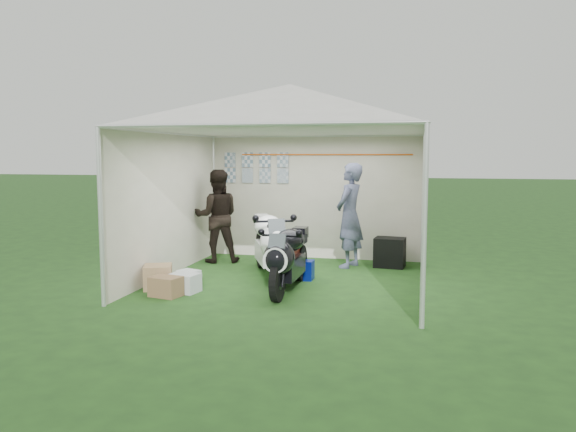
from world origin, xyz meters
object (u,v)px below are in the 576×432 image
person_blue_jacket (350,215)px  crate_3 (166,287)px  canopy_tent (290,113)px  crate_2 (188,278)px  motorcycle_black (287,257)px  crate_0 (184,283)px  person_dark_jacket (217,216)px  crate_1 (158,277)px  paddock_stand (300,270)px  motorcycle_white (270,243)px  equipment_box (390,252)px

person_blue_jacket → crate_3: 3.51m
canopy_tent → crate_2: canopy_tent is taller
motorcycle_black → crate_3: (-1.58, -0.62, -0.37)m
motorcycle_black → crate_0: motorcycle_black is taller
person_dark_jacket → crate_0: (0.34, -2.24, -0.71)m
crate_1 → crate_2: size_ratio=1.29×
paddock_stand → crate_0: paddock_stand is taller
canopy_tent → motorcycle_white: (-0.35, 0.10, -2.01)m
canopy_tent → person_blue_jacket: 2.22m
crate_3 → crate_0: bearing=62.1°
crate_0 → person_blue_jacket: bearing=48.5°
canopy_tent → crate_0: size_ratio=14.23×
person_blue_jacket → equipment_box: (0.69, 0.18, -0.65)m
paddock_stand → crate_2: bearing=-153.9°
motorcycle_white → person_blue_jacket: bearing=21.1°
motorcycle_black → person_dark_jacket: size_ratio=1.11×
crate_0 → crate_2: size_ratio=1.31×
person_blue_jacket → motorcycle_black: bearing=-0.9°
person_blue_jacket → crate_3: person_blue_jacket is taller
canopy_tent → equipment_box: (1.45, 1.41, -2.32)m
canopy_tent → crate_2: bearing=-154.6°
paddock_stand → crate_0: bearing=-140.5°
canopy_tent → equipment_box: canopy_tent is taller
paddock_stand → equipment_box: 1.86m
motorcycle_white → equipment_box: (1.80, 1.31, -0.31)m
crate_1 → paddock_stand: bearing=29.9°
paddock_stand → motorcycle_white: bearing=179.1°
motorcycle_black → paddock_stand: (0.01, 0.85, -0.36)m
canopy_tent → motorcycle_white: 2.04m
paddock_stand → person_dark_jacket: 2.17m
person_blue_jacket → crate_1: 3.44m
paddock_stand → person_blue_jacket: person_blue_jacket is taller
person_blue_jacket → crate_2: bearing=-32.2°
equipment_box → crate_3: size_ratio=1.24×
crate_0 → crate_2: 0.44m
motorcycle_black → crate_1: (-1.89, -0.24, -0.34)m
motorcycle_black → motorcycle_white: bearing=120.2°
equipment_box → crate_0: size_ratio=1.29×
motorcycle_white → crate_3: bearing=-150.8°
equipment_box → crate_3: equipment_box is taller
canopy_tent → crate_0: 2.97m
crate_3 → motorcycle_black: bearing=21.5°
motorcycle_black → crate_0: 1.52m
equipment_box → crate_1: (-3.20, -2.41, -0.08)m
motorcycle_white → canopy_tent: bearing=-40.5°
person_dark_jacket → equipment_box: (3.08, 0.27, -0.59)m
canopy_tent → person_dark_jacket: (-1.63, 1.14, -1.73)m
crate_0 → motorcycle_black: bearing=13.3°
person_dark_jacket → equipment_box: size_ratio=3.29×
motorcycle_white → crate_1: 1.82m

